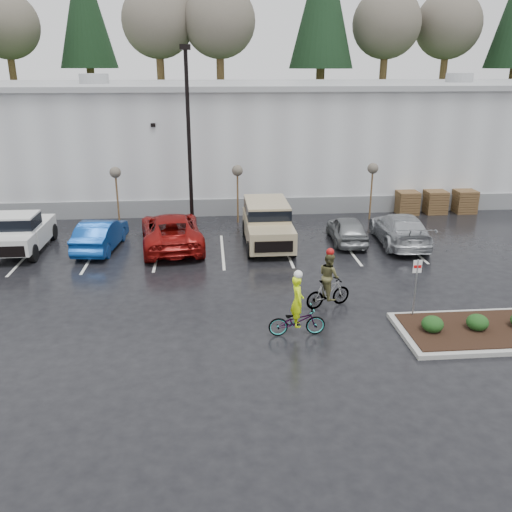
{
  "coord_description": "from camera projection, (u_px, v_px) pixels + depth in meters",
  "views": [
    {
      "loc": [
        -3.01,
        -16.12,
        8.25
      ],
      "look_at": [
        -1.31,
        3.55,
        1.3
      ],
      "focal_mm": 38.0,
      "sensor_mm": 36.0,
      "label": 1
    }
  ],
  "objects": [
    {
      "name": "shrub_a",
      "position": [
        433.0,
        324.0,
        17.38
      ],
      "size": [
        0.7,
        0.7,
        0.52
      ],
      "primitive_type": "ellipsoid",
      "color": "#193412",
      "rests_on": "curb_island"
    },
    {
      "name": "cyclist_olive",
      "position": [
        329.0,
        286.0,
        19.36
      ],
      "size": [
        1.79,
        1.05,
        2.23
      ],
      "rotation": [
        0.0,
        0.0,
        1.91
      ],
      "color": "#3F3F44",
      "rests_on": "ground"
    },
    {
      "name": "shrub_b",
      "position": [
        477.0,
        322.0,
        17.51
      ],
      "size": [
        0.7,
        0.7,
        0.52
      ],
      "primitive_type": "ellipsoid",
      "color": "#193412",
      "rests_on": "curb_island"
    },
    {
      "name": "suv_tan",
      "position": [
        268.0,
        225.0,
        26.02
      ],
      "size": [
        2.2,
        5.1,
        2.06
      ],
      "primitive_type": null,
      "color": "tan",
      "rests_on": "ground"
    },
    {
      "name": "pickup_white",
      "position": [
        23.0,
        230.0,
        25.44
      ],
      "size": [
        2.1,
        5.2,
        1.96
      ],
      "primitive_type": null,
      "color": "silver",
      "rests_on": "ground"
    },
    {
      "name": "car_blue",
      "position": [
        101.0,
        234.0,
        25.56
      ],
      "size": [
        2.04,
        4.57,
        1.46
      ],
      "primitive_type": "imported",
      "rotation": [
        0.0,
        0.0,
        3.03
      ],
      "color": "#0D3C92",
      "rests_on": "ground"
    },
    {
      "name": "warehouse",
      "position": [
        252.0,
        136.0,
        37.59
      ],
      "size": [
        60.5,
        15.5,
        7.2
      ],
      "color": "silver",
      "rests_on": "ground"
    },
    {
      "name": "car_red",
      "position": [
        171.0,
        230.0,
        25.86
      ],
      "size": [
        3.41,
        6.17,
        1.64
      ],
      "primitive_type": "imported",
      "rotation": [
        0.0,
        0.0,
        3.26
      ],
      "color": "maroon",
      "rests_on": "ground"
    },
    {
      "name": "pallet_stack_a",
      "position": [
        407.0,
        202.0,
        31.76
      ],
      "size": [
        1.2,
        1.2,
        1.35
      ],
      "primitive_type": "cube",
      "color": "#462B1C",
      "rests_on": "ground"
    },
    {
      "name": "sapling_east",
      "position": [
        373.0,
        171.0,
        29.93
      ],
      "size": [
        0.6,
        0.6,
        3.2
      ],
      "color": "#462B1C",
      "rests_on": "ground"
    },
    {
      "name": "ground",
      "position": [
        304.0,
        326.0,
        18.14
      ],
      "size": [
        120.0,
        120.0,
        0.0
      ],
      "primitive_type": "plane",
      "color": "black",
      "rests_on": "ground"
    },
    {
      "name": "cyclist_hivis",
      "position": [
        297.0,
        315.0,
        17.36
      ],
      "size": [
        1.85,
        0.68,
        2.23
      ],
      "rotation": [
        0.0,
        0.0,
        1.59
      ],
      "color": "#3F3F44",
      "rests_on": "ground"
    },
    {
      "name": "sapling_mid",
      "position": [
        237.0,
        174.0,
        29.32
      ],
      "size": [
        0.6,
        0.6,
        3.2
      ],
      "color": "#462B1C",
      "rests_on": "ground"
    },
    {
      "name": "wooded_ridge",
      "position": [
        235.0,
        116.0,
        59.43
      ],
      "size": [
        80.0,
        25.0,
        6.0
      ],
      "primitive_type": "cube",
      "color": "#24441C",
      "rests_on": "ground"
    },
    {
      "name": "pallet_stack_b",
      "position": [
        435.0,
        202.0,
        31.9
      ],
      "size": [
        1.2,
        1.2,
        1.35
      ],
      "primitive_type": "cube",
      "color": "#462B1C",
      "rests_on": "ground"
    },
    {
      "name": "lamppost",
      "position": [
        188.0,
        120.0,
        27.2
      ],
      "size": [
        0.5,
        1.0,
        9.22
      ],
      "color": "black",
      "rests_on": "ground"
    },
    {
      "name": "car_far_silver",
      "position": [
        400.0,
        229.0,
        26.32
      ],
      "size": [
        2.44,
        5.32,
        1.51
      ],
      "primitive_type": "imported",
      "rotation": [
        0.0,
        0.0,
        3.08
      ],
      "color": "#AAAEB2",
      "rests_on": "ground"
    },
    {
      "name": "car_grey",
      "position": [
        347.0,
        229.0,
        26.59
      ],
      "size": [
        1.73,
        3.95,
        1.32
      ],
      "primitive_type": "imported",
      "rotation": [
        0.0,
        0.0,
        3.1
      ],
      "color": "slate",
      "rests_on": "ground"
    },
    {
      "name": "fire_lane_sign",
      "position": [
        416.0,
        282.0,
        18.17
      ],
      "size": [
        0.3,
        0.05,
        2.2
      ],
      "color": "gray",
      "rests_on": "ground"
    },
    {
      "name": "pallet_stack_c",
      "position": [
        464.0,
        201.0,
        32.04
      ],
      "size": [
        1.2,
        1.2,
        1.35
      ],
      "primitive_type": "cube",
      "color": "#462B1C",
      "rests_on": "ground"
    },
    {
      "name": "sapling_west",
      "position": [
        116.0,
        176.0,
        28.8
      ],
      "size": [
        0.6,
        0.6,
        3.2
      ],
      "color": "#462B1C",
      "rests_on": "ground"
    }
  ]
}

